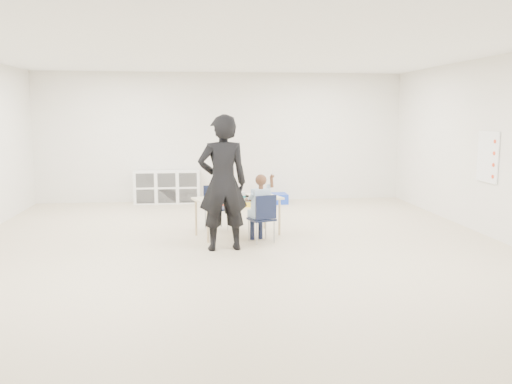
{
  "coord_description": "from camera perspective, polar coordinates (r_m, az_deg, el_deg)",
  "views": [
    {
      "loc": [
        -0.57,
        -7.42,
        1.93
      ],
      "look_at": [
        0.25,
        -0.07,
        0.85
      ],
      "focal_mm": 38.0,
      "sensor_mm": 36.0,
      "label": 1
    }
  ],
  "objects": [
    {
      "name": "child",
      "position": [
        8.12,
        0.58,
        -1.29
      ],
      "size": [
        0.62,
        0.62,
        1.15
      ],
      "primitive_type": null,
      "rotation": [
        0.0,
        0.0,
        0.33
      ],
      "color": "#A5C4DF",
      "rests_on": "chair_near"
    },
    {
      "name": "chair_near",
      "position": [
        8.16,
        0.58,
        -2.75
      ],
      "size": [
        0.44,
        0.43,
        0.73
      ],
      "primitive_type": null,
      "rotation": [
        0.0,
        0.0,
        0.33
      ],
      "color": "black",
      "rests_on": "ground"
    },
    {
      "name": "bread_roll",
      "position": [
        8.56,
        -0.01,
        -0.34
      ],
      "size": [
        0.09,
        0.09,
        0.07
      ],
      "primitive_type": "ellipsoid",
      "color": "#DEB15B",
      "rests_on": "table"
    },
    {
      "name": "milk_carton",
      "position": [
        8.46,
        -1.44,
        -0.33
      ],
      "size": [
        0.09,
        0.09,
        0.1
      ],
      "primitive_type": "cube",
      "rotation": [
        0.0,
        0.0,
        0.33
      ],
      "color": "white",
      "rests_on": "table"
    },
    {
      "name": "room",
      "position": [
        7.46,
        -1.94,
        4.23
      ],
      "size": [
        9.0,
        9.02,
        2.8
      ],
      "color": "beige",
      "rests_on": "ground"
    },
    {
      "name": "adult",
      "position": [
        7.6,
        -3.52,
        0.94
      ],
      "size": [
        0.75,
        0.54,
        1.91
      ],
      "primitive_type": "imported",
      "rotation": [
        0.0,
        0.0,
        3.27
      ],
      "color": "black",
      "rests_on": "ground"
    },
    {
      "name": "lunch_tray_near",
      "position": [
        8.59,
        -1.63,
        -0.43
      ],
      "size": [
        0.26,
        0.22,
        0.03
      ],
      "primitive_type": "cube",
      "rotation": [
        0.0,
        0.0,
        0.33
      ],
      "color": "black",
      "rests_on": "table"
    },
    {
      "name": "cubby_shelf",
      "position": [
        11.82,
        -9.34,
        0.53
      ],
      "size": [
        1.4,
        0.4,
        0.7
      ],
      "primitive_type": "cube",
      "color": "white",
      "rests_on": "ground"
    },
    {
      "name": "rules_poster",
      "position": [
        9.25,
        23.21,
        3.43
      ],
      "size": [
        0.02,
        0.6,
        0.8
      ],
      "primitive_type": "cube",
      "color": "white",
      "rests_on": "room"
    },
    {
      "name": "table",
      "position": [
        8.6,
        -1.93,
        -2.56
      ],
      "size": [
        1.47,
        1.06,
        0.61
      ],
      "rotation": [
        0.0,
        0.0,
        0.33
      ],
      "color": "beige",
      "rests_on": "ground"
    },
    {
      "name": "bin_yellow",
      "position": [
        11.36,
        -0.67,
        -0.93
      ],
      "size": [
        0.38,
        0.46,
        0.21
      ],
      "primitive_type": "cube",
      "rotation": [
        0.0,
        0.0,
        -0.12
      ],
      "color": "yellow",
      "rests_on": "ground"
    },
    {
      "name": "bin_red",
      "position": [
        11.56,
        -3.07,
        -0.75
      ],
      "size": [
        0.44,
        0.51,
        0.22
      ],
      "primitive_type": "cube",
      "rotation": [
        0.0,
        0.0,
        0.22
      ],
      "color": "red",
      "rests_on": "ground"
    },
    {
      "name": "apple_near",
      "position": [
        8.58,
        -2.81,
        -0.31
      ],
      "size": [
        0.07,
        0.07,
        0.07
      ],
      "primitive_type": "sphere",
      "color": "maroon",
      "rests_on": "table"
    },
    {
      "name": "lunch_tray_far",
      "position": [
        8.5,
        -4.61,
        -0.55
      ],
      "size": [
        0.26,
        0.22,
        0.03
      ],
      "primitive_type": "cube",
      "rotation": [
        0.0,
        0.0,
        0.33
      ],
      "color": "black",
      "rests_on": "table"
    },
    {
      "name": "bin_blue",
      "position": [
        11.68,
        2.44,
        -0.67
      ],
      "size": [
        0.35,
        0.44,
        0.21
      ],
      "primitive_type": "cube",
      "rotation": [
        0.0,
        0.0,
        0.04
      ],
      "color": "blue",
      "rests_on": "ground"
    },
    {
      "name": "chair_far",
      "position": [
        9.04,
        -4.19,
        -1.68
      ],
      "size": [
        0.44,
        0.43,
        0.73
      ],
      "primitive_type": null,
      "rotation": [
        0.0,
        0.0,
        0.33
      ],
      "color": "black",
      "rests_on": "ground"
    },
    {
      "name": "apple_far",
      "position": [
        8.32,
        -4.91,
        -0.61
      ],
      "size": [
        0.07,
        0.07,
        0.07
      ],
      "primitive_type": "sphere",
      "color": "maroon",
      "rests_on": "table"
    }
  ]
}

